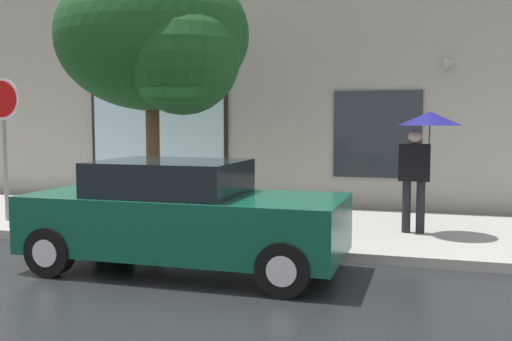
{
  "coord_description": "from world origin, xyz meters",
  "views": [
    {
      "loc": [
        3.53,
        -7.13,
        2.01
      ],
      "look_at": [
        0.85,
        1.8,
        1.2
      ],
      "focal_mm": 41.45,
      "sensor_mm": 36.0,
      "label": 1
    }
  ],
  "objects": [
    {
      "name": "ground_plane",
      "position": [
        0.0,
        0.0,
        0.0
      ],
      "size": [
        60.0,
        60.0,
        0.0
      ],
      "primitive_type": "plane",
      "color": "black"
    },
    {
      "name": "sidewalk",
      "position": [
        0.0,
        3.0,
        0.07
      ],
      "size": [
        20.0,
        4.0,
        0.15
      ],
      "primitive_type": "cube",
      "color": "#A3A099",
      "rests_on": "ground"
    },
    {
      "name": "building_facade",
      "position": [
        -0.02,
        5.5,
        3.48
      ],
      "size": [
        20.0,
        0.67,
        7.0
      ],
      "color": "#9E998E",
      "rests_on": "ground"
    },
    {
      "name": "parked_car",
      "position": [
        0.36,
        0.03,
        0.72
      ],
      "size": [
        4.19,
        1.83,
        1.46
      ],
      "color": "#0F4C38",
      "rests_on": "ground"
    },
    {
      "name": "fire_hydrant",
      "position": [
        1.53,
        2.04,
        0.5
      ],
      "size": [
        0.3,
        0.44,
        0.73
      ],
      "color": "yellow",
      "rests_on": "sidewalk"
    },
    {
      "name": "pedestrian_with_umbrella",
      "position": [
        3.39,
        2.79,
        1.72
      ],
      "size": [
        1.0,
        1.0,
        1.98
      ],
      "color": "black",
      "rests_on": "sidewalk"
    },
    {
      "name": "street_tree",
      "position": [
        -1.05,
        2.23,
        3.36
      ],
      "size": [
        3.45,
        2.93,
        4.6
      ],
      "color": "#4C3823",
      "rests_on": "sidewalk"
    },
    {
      "name": "stop_sign",
      "position": [
        -3.98,
        1.85,
        1.99
      ],
      "size": [
        0.76,
        0.1,
        2.61
      ],
      "color": "gray",
      "rests_on": "sidewalk"
    }
  ]
}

